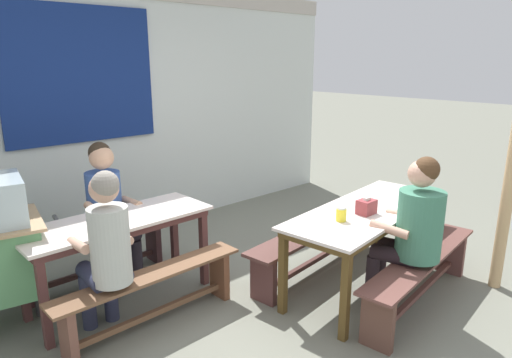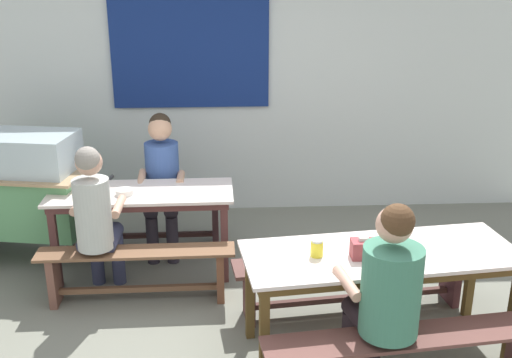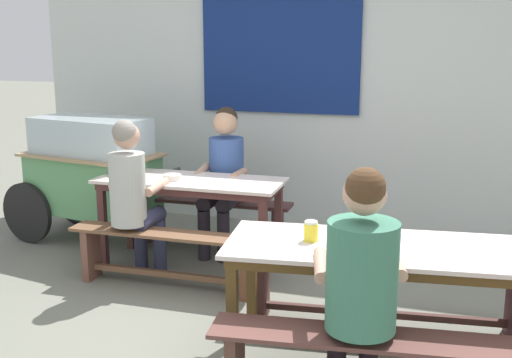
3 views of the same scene
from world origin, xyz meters
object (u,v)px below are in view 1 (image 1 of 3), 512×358
object	(u,v)px
dining_table_near	(367,216)
tissue_box	(366,207)
bench_far_back	(94,251)
person_near_front	(413,225)
wooden_support_post	(510,182)
person_left_back_turned	(107,247)
soup_bowl	(106,222)
bench_far_front	(153,292)
dining_table_far	(117,228)
bench_near_front	(421,273)
bench_near_back	(317,240)
person_center_facing	(108,204)
condiment_jar	(341,214)

from	to	relation	value
dining_table_near	tissue_box	world-z (taller)	tissue_box
bench_far_back	person_near_front	distance (m)	2.86
wooden_support_post	person_left_back_turned	bearing A→B (deg)	151.00
person_near_front	soup_bowl	distance (m)	2.46
bench_far_front	tissue_box	distance (m)	1.89
tissue_box	person_near_front	bearing A→B (deg)	-82.12
person_left_back_turned	wooden_support_post	xyz separation A→B (m)	(2.96, -1.64, 0.26)
dining_table_far	tissue_box	xyz separation A→B (m)	(1.63, -1.34, 0.15)
person_left_back_turned	wooden_support_post	bearing A→B (deg)	-29.00
person_left_back_turned	bench_near_front	bearing A→B (deg)	-31.91
dining_table_far	wooden_support_post	xyz separation A→B (m)	(2.67, -2.10, 0.33)
bench_near_front	person_left_back_turned	distance (m)	2.55
bench_near_back	dining_table_far	bearing A→B (deg)	156.42
person_left_back_turned	dining_table_near	bearing A→B (deg)	-21.35
person_left_back_turned	bench_near_back	bearing A→B (deg)	-8.27
tissue_box	wooden_support_post	xyz separation A→B (m)	(1.04, -0.76, 0.18)
bench_far_back	soup_bowl	size ratio (longest dim) A/B	10.11
dining_table_near	bench_near_back	size ratio (longest dim) A/B	1.01
dining_table_near	bench_far_back	size ratio (longest dim) A/B	1.29
bench_near_back	soup_bowl	world-z (taller)	soup_bowl
person_left_back_turned	wooden_support_post	distance (m)	3.40
dining_table_near	bench_near_front	xyz separation A→B (m)	(0.06, -0.52, -0.39)
person_near_front	soup_bowl	world-z (taller)	person_near_front
bench_near_front	person_center_facing	distance (m)	2.84
person_center_facing	soup_bowl	distance (m)	0.60
wooden_support_post	person_center_facing	bearing A→B (deg)	134.77
bench_far_back	condiment_jar	xyz separation A→B (m)	(1.33, -1.82, 0.52)
bench_near_back	person_center_facing	size ratio (longest dim) A/B	1.45
person_center_facing	tissue_box	bearing A→B (deg)	-50.30
tissue_box	dining_table_far	bearing A→B (deg)	140.47
dining_table_near	condiment_jar	world-z (taller)	condiment_jar
dining_table_near	soup_bowl	world-z (taller)	soup_bowl
bench_far_back	bench_near_front	bearing A→B (deg)	-51.36
dining_table_near	dining_table_far	bearing A→B (deg)	144.50
person_near_front	bench_near_front	bearing A→B (deg)	-13.27
soup_bowl	bench_far_front	bearing A→B (deg)	-73.15
dining_table_far	condiment_jar	distance (m)	1.87
bench_near_back	tissue_box	world-z (taller)	tissue_box
dining_table_far	person_center_facing	size ratio (longest dim) A/B	1.20
bench_far_back	soup_bowl	xyz separation A→B (m)	(-0.12, -0.60, 0.48)
bench_near_back	bench_far_back	bearing A→B (deg)	143.61
dining_table_near	person_center_facing	world-z (taller)	person_center_facing
person_near_front	condiment_jar	distance (m)	0.57
person_center_facing	tissue_box	xyz separation A→B (m)	(1.49, -1.79, 0.07)
bench_near_back	soup_bowl	bearing A→B (deg)	160.11
soup_bowl	condiment_jar	bearing A→B (deg)	-40.09
bench_near_front	person_center_facing	size ratio (longest dim) A/B	1.40
wooden_support_post	condiment_jar	bearing A→B (deg)	149.36
person_left_back_turned	bench_far_back	bearing A→B (deg)	73.48
bench_near_back	person_near_front	world-z (taller)	person_near_front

